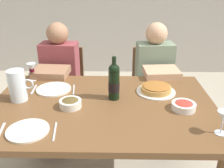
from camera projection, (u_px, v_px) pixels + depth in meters
The scene contains 18 objects.
dining_table at pixel (103, 116), 1.73m from camera, with size 1.50×1.00×0.76m.
wine_bottle at pixel (114, 82), 1.71m from camera, with size 0.08×0.08×0.30m.
water_pitcher at pixel (18, 87), 1.71m from camera, with size 0.17×0.12×0.22m.
baked_tart at pixel (156, 89), 1.85m from camera, with size 0.28×0.28×0.06m.
salad_bowl at pixel (184, 106), 1.61m from camera, with size 0.15×0.15×0.05m.
olive_bowl at pixel (70, 103), 1.64m from camera, with size 0.14×0.14×0.06m.
wine_glass_left_diner at pixel (32, 68), 2.02m from camera, with size 0.07×0.07×0.14m.
wine_glass_right_diner at pixel (224, 118), 1.34m from camera, with size 0.07×0.07×0.14m.
dinner_plate_left_setting at pixel (54, 89), 1.89m from camera, with size 0.26×0.26×0.01m, color silver.
dinner_plate_right_setting at pixel (28, 131), 1.39m from camera, with size 0.24×0.24×0.01m, color silver.
fork_left_setting at pixel (34, 89), 1.90m from camera, with size 0.16×0.01×0.01m, color silver.
knife_left_setting at pixel (74, 90), 1.89m from camera, with size 0.18×0.01×0.01m, color silver.
knife_right_setting at pixel (55, 131), 1.39m from camera, with size 0.18×0.01×0.01m, color silver.
spoon_right_setting at pixel (1, 131), 1.40m from camera, with size 0.16×0.01×0.01m, color silver.
chair_left at pixel (65, 85), 2.63m from camera, with size 0.42×0.42×0.87m.
diner_left at pixel (58, 83), 2.37m from camera, with size 0.35×0.52×1.16m.
chair_right at pixel (150, 85), 2.63m from camera, with size 0.43×0.43×0.87m.
diner_right at pixel (156, 83), 2.36m from camera, with size 0.36×0.52×1.16m.
Camera 1 is at (0.09, -1.49, 1.56)m, focal length 40.56 mm.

